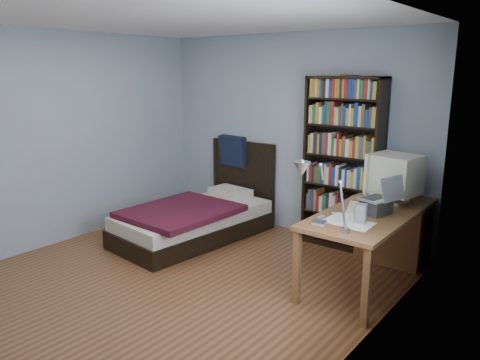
{
  "coord_description": "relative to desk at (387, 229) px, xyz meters",
  "views": [
    {
      "loc": [
        3.15,
        -2.95,
        2.05
      ],
      "look_at": [
        0.3,
        0.7,
        0.95
      ],
      "focal_mm": 35.0,
      "sensor_mm": 36.0,
      "label": 1
    }
  ],
  "objects": [
    {
      "name": "phone_grey",
      "position": [
        -0.27,
        -0.98,
        0.32
      ],
      "size": [
        0.05,
        0.1,
        0.02
      ],
      "primitive_type": "cube",
      "rotation": [
        0.0,
        0.0,
        0.08
      ],
      "color": "gray",
      "rests_on": "desk"
    },
    {
      "name": "external_drive",
      "position": [
        -0.2,
        -1.13,
        0.32
      ],
      "size": [
        0.13,
        0.13,
        0.02
      ],
      "primitive_type": "cube",
      "rotation": [
        0.0,
        0.0,
        0.2
      ],
      "color": "gray",
      "rests_on": "desk"
    },
    {
      "name": "desk",
      "position": [
        0.0,
        0.0,
        0.0
      ],
      "size": [
        0.75,
        1.72,
        0.73
      ],
      "color": "brown",
      "rests_on": "floor"
    },
    {
      "name": "phone_silver",
      "position": [
        -0.26,
        -0.74,
        0.32
      ],
      "size": [
        0.08,
        0.1,
        0.02
      ],
      "primitive_type": "cube",
      "rotation": [
        0.0,
        0.0,
        0.45
      ],
      "color": "#BBBBC0",
      "rests_on": "desk"
    },
    {
      "name": "desk_lamp",
      "position": [
        -0.06,
        -1.6,
        0.84
      ],
      "size": [
        0.25,
        0.56,
        0.66
      ],
      "color": "#99999E",
      "rests_on": "desk"
    },
    {
      "name": "crt_monitor",
      "position": [
        0.05,
        -0.04,
        0.59
      ],
      "size": [
        0.5,
        0.46,
        0.5
      ],
      "color": "beige",
      "rests_on": "desk"
    },
    {
      "name": "laptop",
      "position": [
        0.09,
        -0.54,
        0.42
      ],
      "size": [
        0.37,
        0.36,
        0.38
      ],
      "color": "#2D2D30",
      "rests_on": "desk"
    },
    {
      "name": "soda_can",
      "position": [
        -0.1,
        -0.3,
        0.37
      ],
      "size": [
        0.07,
        0.07,
        0.13
      ],
      "primitive_type": "cylinder",
      "color": "#093407",
      "rests_on": "desk"
    },
    {
      "name": "speaker",
      "position": [
        0.07,
        -0.89,
        0.4
      ],
      "size": [
        0.1,
        0.1,
        0.18
      ],
      "primitive_type": "cube",
      "rotation": [
        0.0,
        0.0,
        0.19
      ],
      "color": "gray",
      "rests_on": "desk"
    },
    {
      "name": "bookshelf",
      "position": [
        -0.67,
        0.26,
        0.57
      ],
      "size": [
        0.89,
        0.3,
        1.98
      ],
      "color": "black",
      "rests_on": "floor"
    },
    {
      "name": "mouse",
      "position": [
        -0.03,
        -0.17,
        0.33
      ],
      "size": [
        0.06,
        0.11,
        0.04
      ],
      "primitive_type": "ellipsoid",
      "color": "silver",
      "rests_on": "desk"
    },
    {
      "name": "keyboard",
      "position": [
        -0.12,
        -0.55,
        0.32
      ],
      "size": [
        0.31,
        0.47,
        0.04
      ],
      "primitive_type": "cube",
      "rotation": [
        0.0,
        0.07,
        0.34
      ],
      "color": "beige",
      "rests_on": "desk"
    },
    {
      "name": "bed",
      "position": [
        -2.21,
        -0.54,
        -0.16
      ],
      "size": [
        1.17,
        2.1,
        1.16
      ],
      "color": "black",
      "rests_on": "floor"
    },
    {
      "name": "room",
      "position": [
        -1.48,
        -1.68,
        0.83
      ],
      "size": [
        4.2,
        4.24,
        2.5
      ],
      "color": "brown",
      "rests_on": "ground"
    }
  ]
}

